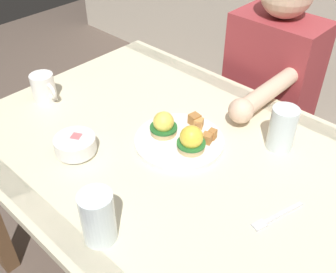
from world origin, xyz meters
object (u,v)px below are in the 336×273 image
dining_table (166,172)px  fork (275,217)px  diner_person (266,92)px  coffee_mug (44,87)px  water_glass_far (282,131)px  water_glass_near (98,219)px  fruit_bowl (75,145)px  eggs_benedict_plate (180,137)px

dining_table → fork: fork is taller
fork → diner_person: bearing=122.8°
coffee_mug → water_glass_far: (0.73, 0.33, 0.01)m
diner_person → water_glass_near: bearing=-82.0°
fruit_bowl → water_glass_far: water_glass_far is taller
water_glass_near → water_glass_far: bearing=77.3°
fruit_bowl → water_glass_near: bearing=-26.4°
water_glass_near → diner_person: 0.97m
eggs_benedict_plate → water_glass_far: (0.23, 0.19, 0.03)m
water_glass_near → eggs_benedict_plate: bearing=104.2°
dining_table → eggs_benedict_plate: size_ratio=4.44×
fruit_bowl → coffee_mug: (-0.31, 0.10, 0.02)m
diner_person → fruit_bowl: bearing=-100.8°
eggs_benedict_plate → fruit_bowl: 0.31m
eggs_benedict_plate → water_glass_far: water_glass_far is taller
dining_table → diner_person: bearing=91.5°
dining_table → water_glass_near: 0.40m
fork → water_glass_far: bearing=119.1°
fruit_bowl → diner_person: diner_person is taller
fork → water_glass_near: bearing=-129.1°
fruit_bowl → water_glass_far: (0.42, 0.43, 0.03)m
eggs_benedict_plate → water_glass_near: bearing=-75.8°
eggs_benedict_plate → diner_person: bearing=93.6°
coffee_mug → fruit_bowl: bearing=-18.0°
dining_table → fruit_bowl: (-0.17, -0.20, 0.14)m
fruit_bowl → water_glass_near: (0.29, -0.14, 0.03)m
eggs_benedict_plate → fruit_bowl: bearing=-128.3°
dining_table → coffee_mug: coffee_mug is taller
dining_table → diner_person: (-0.02, 0.60, 0.02)m
coffee_mug → water_glass_near: 0.65m
fruit_bowl → water_glass_far: size_ratio=0.89×
fruit_bowl → water_glass_far: bearing=46.0°
coffee_mug → water_glass_near: size_ratio=0.81×
water_glass_far → diner_person: (-0.26, 0.37, -0.15)m
dining_table → eggs_benedict_plate: eggs_benedict_plate is taller
fork → water_glass_far: size_ratio=1.14×
eggs_benedict_plate → diner_person: (-0.04, 0.56, -0.11)m
fruit_bowl → water_glass_near: 0.32m
dining_table → eggs_benedict_plate: 0.14m
fork → eggs_benedict_plate: bearing=171.4°
dining_table → fork: 0.40m
water_glass_far → diner_person: 0.48m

